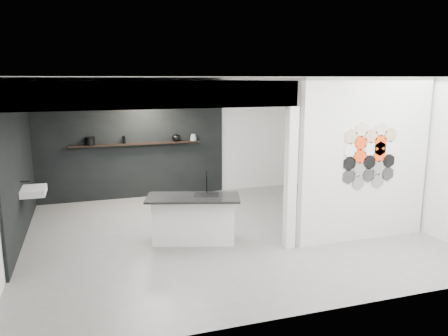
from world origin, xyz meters
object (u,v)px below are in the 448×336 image
at_px(kettle, 176,138).
at_px(glass_bowl, 193,138).
at_px(utensil_cup, 93,143).
at_px(glass_vase, 193,137).
at_px(bottle_dark, 124,140).
at_px(wall_basin, 34,191).
at_px(kitchen_island, 194,218).
at_px(stockpot, 90,141).
at_px(partition_panel, 365,161).

height_order(kettle, glass_bowl, kettle).
bearing_deg(utensil_cup, glass_vase, 0.00).
xyz_separation_m(glass_bowl, utensil_cup, (-2.31, 0.00, 0.00)).
relative_size(glass_vase, bottle_dark, 0.90).
xyz_separation_m(wall_basin, kitchen_island, (2.61, -1.06, -0.42)).
relative_size(kitchen_island, stockpot, 7.80).
bearing_deg(utensil_cup, bottle_dark, 0.00).
bearing_deg(stockpot, glass_vase, 0.00).
distance_m(wall_basin, stockpot, 2.37).
distance_m(wall_basin, kitchen_island, 2.85).
bearing_deg(stockpot, wall_basin, -116.18).
distance_m(partition_panel, stockpot, 5.89).
bearing_deg(kettle, kitchen_island, -83.30).
relative_size(stockpot, kettle, 1.08).
xyz_separation_m(wall_basin, bottle_dark, (1.76, 2.07, 0.56)).
bearing_deg(kitchen_island, kettle, 99.88).
xyz_separation_m(partition_panel, wall_basin, (-5.46, 1.80, -0.55)).
relative_size(bottle_dark, utensil_cup, 1.67).
xyz_separation_m(partition_panel, kettle, (-2.49, 3.87, 0.01)).
height_order(kettle, glass_vase, kettle).
bearing_deg(kettle, wall_basin, -131.87).
relative_size(partition_panel, bottle_dark, 16.16).
xyz_separation_m(kettle, glass_vase, (0.42, 0.00, -0.01)).
height_order(stockpot, bottle_dark, stockpot).
distance_m(wall_basin, kettle, 3.66).
height_order(partition_panel, utensil_cup, partition_panel).
relative_size(wall_basin, bottle_dark, 3.46).
height_order(wall_basin, stockpot, stockpot).
xyz_separation_m(kitchen_island, utensil_cup, (-1.53, 3.13, 0.95)).
distance_m(glass_bowl, bottle_dark, 1.63).
bearing_deg(kettle, stockpot, -166.64).
height_order(stockpot, glass_vase, stockpot).
bearing_deg(glass_vase, stockpot, 180.00).
height_order(stockpot, utensil_cup, stockpot).
xyz_separation_m(kettle, bottle_dark, (-1.21, 0.00, 0.00)).
bearing_deg(bottle_dark, partition_panel, -46.22).
bearing_deg(wall_basin, partition_panel, -18.23).
xyz_separation_m(kitchen_island, stockpot, (-1.59, 3.13, 0.98)).
bearing_deg(utensil_cup, glass_bowl, 0.00).
height_order(stockpot, kettle, stockpot).
relative_size(wall_basin, glass_vase, 3.86).
relative_size(kettle, glass_bowl, 1.39).
distance_m(stockpot, kettle, 1.96).
relative_size(stockpot, bottle_dark, 1.25).
distance_m(stockpot, glass_bowl, 2.38).
height_order(kitchen_island, bottle_dark, bottle_dark).
bearing_deg(kettle, glass_bowl, 13.36).
bearing_deg(wall_basin, glass_bowl, 31.35).
bearing_deg(bottle_dark, stockpot, 180.00).
xyz_separation_m(glass_vase, bottle_dark, (-1.63, 0.00, 0.01)).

